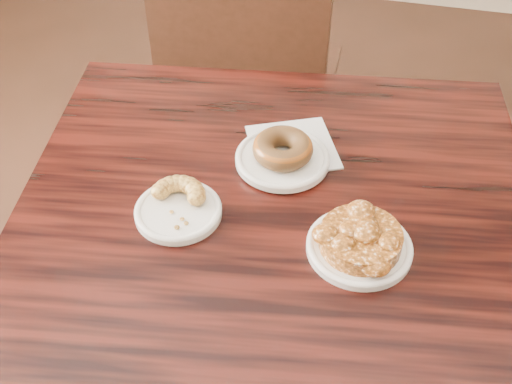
% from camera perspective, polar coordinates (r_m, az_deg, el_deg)
% --- Properties ---
extents(cafe_table, '(1.03, 1.03, 0.75)m').
position_cam_1_polar(cafe_table, '(1.39, 1.40, -13.20)').
color(cafe_table, black).
rests_on(cafe_table, floor).
extents(chair_far, '(0.51, 0.51, 0.90)m').
position_cam_1_polar(chair_far, '(1.96, -0.01, 10.02)').
color(chair_far, black).
rests_on(chair_far, floor).
extents(napkin, '(0.21, 0.21, 0.00)m').
position_cam_1_polar(napkin, '(1.24, 3.26, 4.02)').
color(napkin, silver).
rests_on(napkin, cafe_table).
extents(plate_donut, '(0.18, 0.18, 0.01)m').
position_cam_1_polar(plate_donut, '(1.20, 2.36, 2.95)').
color(plate_donut, white).
rests_on(plate_donut, napkin).
extents(plate_cruller, '(0.15, 0.15, 0.01)m').
position_cam_1_polar(plate_cruller, '(1.11, -6.93, -1.73)').
color(plate_cruller, white).
rests_on(plate_cruller, cafe_table).
extents(plate_fritter, '(0.17, 0.17, 0.01)m').
position_cam_1_polar(plate_fritter, '(1.06, 9.16, -4.89)').
color(plate_fritter, white).
rests_on(plate_fritter, cafe_table).
extents(glazed_donut, '(0.11, 0.11, 0.04)m').
position_cam_1_polar(glazed_donut, '(1.18, 2.40, 3.90)').
color(glazed_donut, brown).
rests_on(glazed_donut, plate_donut).
extents(apple_fritter, '(0.18, 0.18, 0.04)m').
position_cam_1_polar(apple_fritter, '(1.04, 9.33, -3.88)').
color(apple_fritter, '#462307').
rests_on(apple_fritter, plate_fritter).
extents(cruller_fragment, '(0.11, 0.11, 0.03)m').
position_cam_1_polar(cruller_fragment, '(1.09, -7.02, -0.96)').
color(cruller_fragment, brown).
rests_on(cruller_fragment, plate_cruller).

